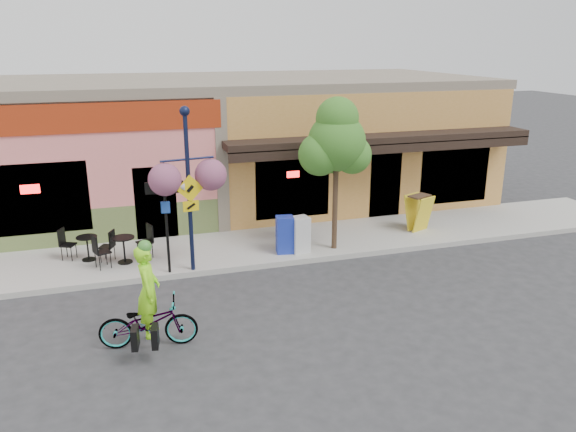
# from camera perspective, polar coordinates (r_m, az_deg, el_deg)

# --- Properties ---
(ground) EXTENTS (90.00, 90.00, 0.00)m
(ground) POSITION_cam_1_polar(r_m,az_deg,el_deg) (14.56, 0.01, -5.88)
(ground) COLOR #2D2D30
(ground) RESTS_ON ground
(sidewalk) EXTENTS (24.00, 3.00, 0.15)m
(sidewalk) POSITION_cam_1_polar(r_m,az_deg,el_deg) (16.31, -2.06, -2.99)
(sidewalk) COLOR #9E9B93
(sidewalk) RESTS_ON ground
(curb) EXTENTS (24.00, 0.12, 0.15)m
(curb) POSITION_cam_1_polar(r_m,az_deg,el_deg) (15.01, -0.61, -4.83)
(curb) COLOR #A8A59E
(curb) RESTS_ON ground
(building) EXTENTS (18.20, 8.20, 4.50)m
(building) POSITION_cam_1_polar(r_m,az_deg,el_deg) (20.95, -6.09, 7.66)
(building) COLOR #EA7674
(building) RESTS_ON ground
(bicycle) EXTENTS (1.98, 0.93, 1.00)m
(bicycle) POSITION_cam_1_polar(r_m,az_deg,el_deg) (11.45, -14.01, -10.47)
(bicycle) COLOR maroon
(bicycle) RESTS_ON ground
(cyclist_rider) EXTENTS (0.53, 0.73, 1.84)m
(cyclist_rider) POSITION_cam_1_polar(r_m,az_deg,el_deg) (11.26, -13.91, -8.55)
(cyclist_rider) COLOR #96FF1A
(cyclist_rider) RESTS_ON ground
(lamp_post) EXTENTS (1.39, 0.73, 4.15)m
(lamp_post) POSITION_cam_1_polar(r_m,az_deg,el_deg) (13.98, -10.03, 2.51)
(lamp_post) COLOR #101734
(lamp_post) RESTS_ON sidewalk
(one_way_sign) EXTENTS (0.92, 0.25, 2.37)m
(one_way_sign) POSITION_cam_1_polar(r_m,az_deg,el_deg) (14.17, -12.21, -1.17)
(one_way_sign) COLOR black
(one_way_sign) RESTS_ON sidewalk
(cafe_set_left) EXTENTS (1.61, 1.24, 0.86)m
(cafe_set_left) POSITION_cam_1_polar(r_m,az_deg,el_deg) (15.80, -19.71, -2.77)
(cafe_set_left) COLOR black
(cafe_set_left) RESTS_ON sidewalk
(cafe_set_right) EXTENTS (1.72, 1.28, 0.93)m
(cafe_set_right) POSITION_cam_1_polar(r_m,az_deg,el_deg) (15.32, -16.34, -2.94)
(cafe_set_right) COLOR black
(cafe_set_right) RESTS_ON sidewalk
(newspaper_box_blue) EXTENTS (0.52, 0.47, 1.03)m
(newspaper_box_blue) POSITION_cam_1_polar(r_m,az_deg,el_deg) (15.40, -0.32, -1.90)
(newspaper_box_blue) COLOR #1B2FA3
(newspaper_box_blue) RESTS_ON sidewalk
(newspaper_box_grey) EXTENTS (0.52, 0.48, 1.00)m
(newspaper_box_grey) POSITION_cam_1_polar(r_m,az_deg,el_deg) (15.45, 1.22, -1.89)
(newspaper_box_grey) COLOR silver
(newspaper_box_grey) RESTS_ON sidewalk
(street_tree) EXTENTS (1.98, 1.98, 4.27)m
(street_tree) POSITION_cam_1_polar(r_m,az_deg,el_deg) (15.33, 4.88, 4.25)
(street_tree) COLOR #3D7A26
(street_tree) RESTS_ON sidewalk
(sandwich_board) EXTENTS (0.81, 0.71, 1.12)m
(sandwich_board) POSITION_cam_1_polar(r_m,az_deg,el_deg) (17.56, 13.63, 0.19)
(sandwich_board) COLOR yellow
(sandwich_board) RESTS_ON sidewalk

